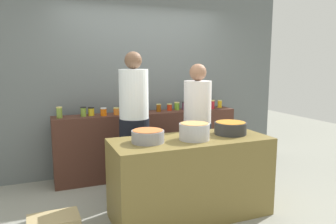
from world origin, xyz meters
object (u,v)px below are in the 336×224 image
object	(u,v)px
preserve_jar_4	(116,111)
cook_in_cap	(197,134)
cooking_pot_right	(230,128)
preserve_jar_1	(83,112)
preserve_jar_6	(133,108)
preserve_jar_8	(159,108)
preserve_jar_14	(212,104)
cooking_pot_center	(194,131)
preserve_jar_3	(104,112)
preserve_jar_0	(59,112)
cooking_pot_left	(148,136)
preserve_jar_15	(220,104)
preserve_jar_5	(125,110)
cook_with_tongs	(134,131)
preserve_jar_2	(91,111)
preserve_jar_13	(200,105)
preserve_jar_10	(177,106)
preserve_jar_9	(169,107)
preserve_jar_11	(184,106)
preserve_jar_7	(144,108)
preserve_jar_12	(193,106)

from	to	relation	value
preserve_jar_4	cook_in_cap	distance (m)	1.17
cooking_pot_right	cook_in_cap	distance (m)	0.65
preserve_jar_1	preserve_jar_6	xyz separation A→B (m)	(0.71, 0.07, 0.00)
preserve_jar_1	preserve_jar_8	xyz separation A→B (m)	(1.09, 0.01, -0.01)
preserve_jar_14	cooking_pot_center	distance (m)	1.74
preserve_jar_3	preserve_jar_0	bearing A→B (deg)	175.07
cooking_pot_left	preserve_jar_15	bearing A→B (deg)	39.94
preserve_jar_3	cooking_pot_right	distance (m)	1.76
preserve_jar_5	cooking_pot_left	xyz separation A→B (m)	(-0.12, -1.38, -0.07)
cook_in_cap	preserve_jar_14	bearing A→B (deg)	48.54
cook_with_tongs	cook_in_cap	bearing A→B (deg)	-9.64
preserve_jar_8	cook_with_tongs	size ratio (longest dim) A/B	0.06
preserve_jar_2	preserve_jar_13	size ratio (longest dim) A/B	0.95
preserve_jar_0	preserve_jar_2	distance (m)	0.42
preserve_jar_4	preserve_jar_6	world-z (taller)	preserve_jar_6
preserve_jar_0	preserve_jar_1	distance (m)	0.31
preserve_jar_1	preserve_jar_2	distance (m)	0.11
preserve_jar_10	preserve_jar_6	bearing A→B (deg)	-179.87
preserve_jar_15	cooking_pot_left	distance (m)	2.22
preserve_jar_10	cooking_pot_right	bearing A→B (deg)	-88.97
preserve_jar_2	preserve_jar_9	distance (m)	1.17
preserve_jar_2	preserve_jar_5	size ratio (longest dim) A/B	1.05
preserve_jar_4	preserve_jar_14	bearing A→B (deg)	0.35
preserve_jar_0	preserve_jar_9	xyz separation A→B (m)	(1.59, 0.07, -0.02)
preserve_jar_3	cook_with_tongs	size ratio (longest dim) A/B	0.06
preserve_jar_9	cook_in_cap	distance (m)	0.85
preserve_jar_2	preserve_jar_11	xyz separation A→B (m)	(1.41, 0.02, 0.00)
preserve_jar_7	cooking_pot_right	xyz separation A→B (m)	(0.56, -1.43, -0.06)
preserve_jar_10	cook_with_tongs	world-z (taller)	cook_with_tongs
preserve_jar_1	preserve_jar_12	xyz separation A→B (m)	(1.64, -0.02, -0.01)
preserve_jar_2	preserve_jar_13	distance (m)	1.67
preserve_jar_1	preserve_jar_5	size ratio (longest dim) A/B	1.17
preserve_jar_2	cook_in_cap	world-z (taller)	cook_in_cap
preserve_jar_13	cook_in_cap	distance (m)	0.92
preserve_jar_9	preserve_jar_10	xyz separation A→B (m)	(0.13, 0.02, 0.01)
preserve_jar_3	cooking_pot_left	size ratio (longest dim) A/B	0.33
preserve_jar_10	preserve_jar_12	size ratio (longest dim) A/B	1.15
preserve_jar_3	cooking_pot_right	world-z (taller)	preserve_jar_3
preserve_jar_15	cook_in_cap	distance (m)	1.18
preserve_jar_5	cook_in_cap	distance (m)	1.10
preserve_jar_4	cook_in_cap	xyz separation A→B (m)	(0.89, -0.71, -0.25)
preserve_jar_1	cooking_pot_center	distance (m)	1.72
preserve_jar_4	preserve_jar_2	bearing A→B (deg)	168.26
preserve_jar_12	preserve_jar_13	distance (m)	0.14
preserve_jar_5	cooking_pot_center	world-z (taller)	preserve_jar_5
preserve_jar_1	preserve_jar_10	bearing A→B (deg)	3.06
preserve_jar_1	preserve_jar_3	size ratio (longest dim) A/B	1.16
preserve_jar_0	preserve_jar_11	size ratio (longest dim) A/B	1.21
preserve_jar_1	cooking_pot_center	world-z (taller)	preserve_jar_1
preserve_jar_14	preserve_jar_10	bearing A→B (deg)	169.03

